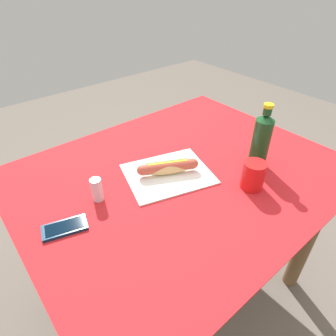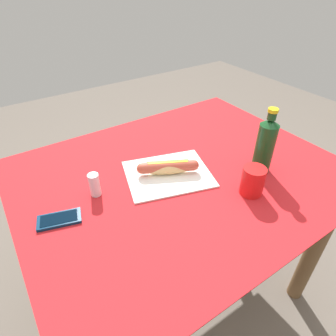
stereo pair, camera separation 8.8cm
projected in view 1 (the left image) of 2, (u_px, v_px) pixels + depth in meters
ground_plane at (178, 285)px, 1.52m from camera, size 6.00×6.00×0.00m
dining_table at (181, 197)px, 1.15m from camera, size 1.18×0.95×0.75m
paper_wrapper at (168, 174)px, 1.05m from camera, size 0.36×0.32×0.01m
hot_dog at (168, 167)px, 1.04m from camera, size 0.21×0.12×0.05m
cell_phone at (65, 228)px, 0.84m from camera, size 0.14×0.10×0.01m
soda_bottle at (261, 140)px, 1.04m from camera, size 0.07×0.07×0.25m
drinking_cup at (253, 175)px, 0.97m from camera, size 0.08×0.08×0.10m
salt_shaker at (97, 190)px, 0.92m from camera, size 0.04×0.04×0.08m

